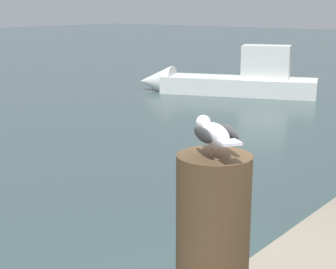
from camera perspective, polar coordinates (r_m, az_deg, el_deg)
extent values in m
cylinder|color=#4C3823|center=(2.39, 4.80, -13.63)|extent=(0.32, 0.32, 0.98)
cylinder|color=tan|center=(2.20, 5.59, -1.82)|extent=(0.01, 0.01, 0.04)
cylinder|color=tan|center=(2.19, 4.73, -1.90)|extent=(0.01, 0.01, 0.04)
ellipsoid|color=silver|center=(2.19, 5.10, -0.09)|extent=(0.20, 0.24, 0.10)
sphere|color=silver|center=(2.30, 3.84, 1.33)|extent=(0.06, 0.06, 0.06)
cone|color=gold|center=(2.35, 3.36, 1.51)|extent=(0.04, 0.05, 0.02)
cube|color=silver|center=(2.06, 6.66, -0.88)|extent=(0.11, 0.10, 0.01)
ellipsoid|color=#313131|center=(2.20, 6.58, 0.21)|extent=(0.13, 0.18, 0.06)
ellipsoid|color=#313131|center=(2.15, 3.81, -0.01)|extent=(0.13, 0.18, 0.06)
cube|color=silver|center=(17.59, 7.60, 5.23)|extent=(3.12, 5.15, 0.55)
cone|color=silver|center=(18.24, -1.28, 5.74)|extent=(1.53, 1.53, 1.17)
cube|color=white|center=(17.38, 10.56, 7.71)|extent=(1.30, 1.70, 1.07)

